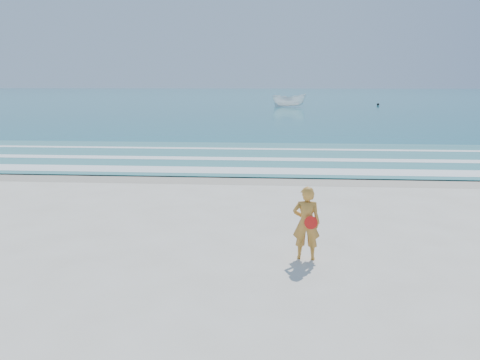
{
  "coord_description": "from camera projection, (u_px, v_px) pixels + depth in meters",
  "views": [
    {
      "loc": [
        1.33,
        -8.58,
        3.7
      ],
      "look_at": [
        0.42,
        4.0,
        1.0
      ],
      "focal_mm": 35.0,
      "sensor_mm": 36.0,
      "label": 1
    }
  ],
  "objects": [
    {
      "name": "buoy",
      "position": [
        378.0,
        104.0,
        67.86
      ],
      "size": [
        0.38,
        0.38,
        0.38
      ],
      "primitive_type": "sphere",
      "color": "black",
      "rests_on": "ocean"
    },
    {
      "name": "woman",
      "position": [
        306.0,
        223.0,
        9.73
      ],
      "size": [
        0.6,
        0.43,
        1.57
      ],
      "color": "#C5822E",
      "rests_on": "ground"
    },
    {
      "name": "ocean",
      "position": [
        268.0,
        96.0,
        111.64
      ],
      "size": [
        400.0,
        190.0,
        0.04
      ],
      "primitive_type": "cube",
      "color": "#19727F",
      "rests_on": "ground"
    },
    {
      "name": "ground",
      "position": [
        204.0,
        271.0,
        9.24
      ],
      "size": [
        400.0,
        400.0,
        0.0
      ],
      "primitive_type": "plane",
      "color": "silver",
      "rests_on": "ground"
    },
    {
      "name": "foam_far",
      "position": [
        249.0,
        149.0,
        25.32
      ],
      "size": [
        400.0,
        0.6,
        0.01
      ],
      "primitive_type": "cube",
      "color": "white",
      "rests_on": "shallow"
    },
    {
      "name": "foam_mid",
      "position": [
        245.0,
        159.0,
        22.1
      ],
      "size": [
        400.0,
        0.9,
        0.01
      ],
      "primitive_type": "cube",
      "color": "white",
      "rests_on": "shallow"
    },
    {
      "name": "foam_near",
      "position": [
        241.0,
        170.0,
        19.27
      ],
      "size": [
        400.0,
        1.4,
        0.01
      ],
      "primitive_type": "cube",
      "color": "white",
      "rests_on": "shallow"
    },
    {
      "name": "wet_sand",
      "position": [
        238.0,
        178.0,
        18.01
      ],
      "size": [
        400.0,
        2.4,
        0.0
      ],
      "primitive_type": "cube",
      "color": "#B2A893",
      "rests_on": "ground"
    },
    {
      "name": "boat",
      "position": [
        289.0,
        100.0,
        64.4
      ],
      "size": [
        4.66,
        1.82,
        1.79
      ],
      "primitive_type": "imported",
      "rotation": [
        0.0,
        0.0,
        1.55
      ],
      "color": "white",
      "rests_on": "ocean"
    },
    {
      "name": "shallow",
      "position": [
        246.0,
        156.0,
        22.88
      ],
      "size": [
        400.0,
        10.0,
        0.01
      ],
      "primitive_type": "cube",
      "color": "#59B7AD",
      "rests_on": "ocean"
    }
  ]
}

